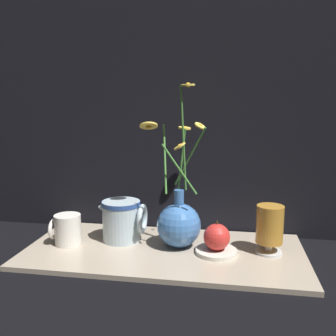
{
  "coord_description": "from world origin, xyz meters",
  "views": [
    {
      "loc": [
        0.16,
        -0.89,
        0.38
      ],
      "look_at": [
        0.01,
        0.0,
        0.22
      ],
      "focal_mm": 40.0,
      "sensor_mm": 36.0,
      "label": 1
    }
  ],
  "objects_px": {
    "ceramic_pitcher": "(122,219)",
    "tea_glass": "(270,226)",
    "yellow_mug": "(67,230)",
    "orange_fruit": "(217,237)",
    "vase_with_flowers": "(179,222)"
  },
  "relations": [
    {
      "from": "vase_with_flowers",
      "to": "tea_glass",
      "type": "distance_m",
      "value": 0.23
    },
    {
      "from": "vase_with_flowers",
      "to": "orange_fruit",
      "type": "bearing_deg",
      "value": -17.34
    },
    {
      "from": "orange_fruit",
      "to": "vase_with_flowers",
      "type": "bearing_deg",
      "value": 162.66
    },
    {
      "from": "vase_with_flowers",
      "to": "orange_fruit",
      "type": "height_order",
      "value": "vase_with_flowers"
    },
    {
      "from": "ceramic_pitcher",
      "to": "tea_glass",
      "type": "relative_size",
      "value": 1.05
    },
    {
      "from": "orange_fruit",
      "to": "ceramic_pitcher",
      "type": "bearing_deg",
      "value": 168.89
    },
    {
      "from": "yellow_mug",
      "to": "ceramic_pitcher",
      "type": "relative_size",
      "value": 0.62
    },
    {
      "from": "tea_glass",
      "to": "orange_fruit",
      "type": "height_order",
      "value": "tea_glass"
    },
    {
      "from": "yellow_mug",
      "to": "orange_fruit",
      "type": "distance_m",
      "value": 0.39
    },
    {
      "from": "vase_with_flowers",
      "to": "tea_glass",
      "type": "bearing_deg",
      "value": -1.56
    },
    {
      "from": "ceramic_pitcher",
      "to": "orange_fruit",
      "type": "xyz_separation_m",
      "value": [
        0.25,
        -0.05,
        -0.02
      ]
    },
    {
      "from": "yellow_mug",
      "to": "ceramic_pitcher",
      "type": "xyz_separation_m",
      "value": [
        0.14,
        0.05,
        0.02
      ]
    },
    {
      "from": "yellow_mug",
      "to": "tea_glass",
      "type": "bearing_deg",
      "value": 2.97
    },
    {
      "from": "orange_fruit",
      "to": "yellow_mug",
      "type": "bearing_deg",
      "value": -179.67
    },
    {
      "from": "vase_with_flowers",
      "to": "ceramic_pitcher",
      "type": "xyz_separation_m",
      "value": [
        -0.16,
        0.02,
        -0.01
      ]
    }
  ]
}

